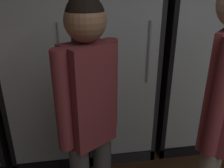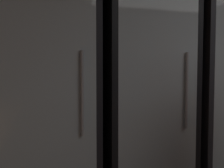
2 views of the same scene
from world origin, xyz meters
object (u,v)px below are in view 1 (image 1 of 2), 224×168
Objects in this scene: cooler_left at (42,58)px; shopper_far at (223,101)px; shopper_near at (89,112)px; cooler_right at (186,52)px; cooler_center at (117,55)px.

shopper_far is at bearing -49.40° from cooler_left.
shopper_far is (0.66, -0.20, 0.12)m from shopper_near.
cooler_right reaches higher than shopper_near.
cooler_left is at bearing 110.09° from shopper_near.
cooler_left is 1.56m from shopper_far.
shopper_far is (-0.36, -1.18, 0.09)m from cooler_right.
cooler_center is 0.69m from cooler_right.
cooler_right is 1.24m from shopper_far.
shopper_far is at bearing -74.57° from cooler_center.
cooler_right is (1.38, -0.00, -0.00)m from cooler_left.
shopper_near is (-0.33, -0.98, -0.03)m from cooler_center.
cooler_center reaches higher than shopper_near.
shopper_far is (0.33, -1.18, 0.09)m from cooler_center.
cooler_right is at bearing 72.91° from shopper_far.
cooler_center is at bearing 105.43° from shopper_far.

